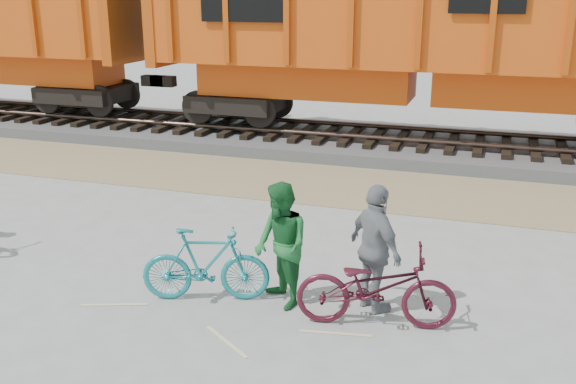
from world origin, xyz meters
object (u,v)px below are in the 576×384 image
object	(u,v)px
person_man	(281,246)
hopper_car_center	(427,34)
person_woman	(375,249)
bicycle_teal	(206,265)
bicycle_maroon	(376,287)

from	to	relation	value
person_man	hopper_car_center	bearing A→B (deg)	131.40
hopper_car_center	person_man	bearing A→B (deg)	-94.26
person_woman	bicycle_teal	bearing A→B (deg)	55.20
person_man	bicycle_maroon	bearing A→B (deg)	38.09
person_man	bicycle_teal	bearing A→B (deg)	-123.03
bicycle_teal	bicycle_maroon	xyz separation A→B (m)	(2.30, 0.03, 0.00)
person_man	person_woman	xyz separation A→B (m)	(1.20, 0.23, 0.02)
person_man	person_woman	distance (m)	1.22
hopper_car_center	bicycle_teal	size ratio (longest dim) A/B	8.19
hopper_car_center	bicycle_teal	bearing A→B (deg)	-100.25
hopper_car_center	person_man	xyz separation A→B (m)	(-0.68, -9.06, -2.17)
hopper_car_center	person_woman	bearing A→B (deg)	-86.63
hopper_car_center	bicycle_maroon	world-z (taller)	hopper_car_center
bicycle_teal	person_man	size ratio (longest dim) A/B	1.02
bicycle_teal	person_man	xyz separation A→B (m)	(1.00, 0.20, 0.32)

